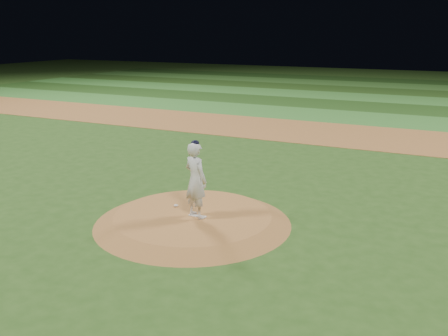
# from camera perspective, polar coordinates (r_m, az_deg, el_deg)

# --- Properties ---
(ground) EXTENTS (120.00, 120.00, 0.00)m
(ground) POSITION_cam_1_polar(r_m,az_deg,el_deg) (14.12, -3.57, -6.27)
(ground) COLOR #294D19
(ground) RESTS_ON ground
(infield_dirt_band) EXTENTS (70.00, 6.00, 0.02)m
(infield_dirt_band) POSITION_cam_1_polar(r_m,az_deg,el_deg) (26.73, 11.34, 3.95)
(infield_dirt_band) COLOR #99612F
(infield_dirt_band) RESTS_ON ground
(outfield_stripe_0) EXTENTS (70.00, 5.00, 0.02)m
(outfield_stripe_0) POSITION_cam_1_polar(r_m,az_deg,el_deg) (32.00, 13.89, 5.68)
(outfield_stripe_0) COLOR #32742A
(outfield_stripe_0) RESTS_ON ground
(outfield_stripe_1) EXTENTS (70.00, 5.00, 0.02)m
(outfield_stripe_1) POSITION_cam_1_polar(r_m,az_deg,el_deg) (36.85, 15.58, 6.81)
(outfield_stripe_1) COLOR #1F4416
(outfield_stripe_1) RESTS_ON ground
(outfield_stripe_2) EXTENTS (70.00, 5.00, 0.02)m
(outfield_stripe_2) POSITION_cam_1_polar(r_m,az_deg,el_deg) (41.73, 16.88, 7.68)
(outfield_stripe_2) COLOR #34782B
(outfield_stripe_2) RESTS_ON ground
(outfield_stripe_3) EXTENTS (70.00, 5.00, 0.02)m
(outfield_stripe_3) POSITION_cam_1_polar(r_m,az_deg,el_deg) (46.64, 17.92, 8.36)
(outfield_stripe_3) COLOR #214415
(outfield_stripe_3) RESTS_ON ground
(outfield_stripe_4) EXTENTS (70.00, 5.00, 0.02)m
(outfield_stripe_4) POSITION_cam_1_polar(r_m,az_deg,el_deg) (51.57, 18.76, 8.91)
(outfield_stripe_4) COLOR #326725
(outfield_stripe_4) RESTS_ON ground
(outfield_stripe_5) EXTENTS (70.00, 5.00, 0.02)m
(outfield_stripe_5) POSITION_cam_1_polar(r_m,az_deg,el_deg) (56.51, 19.45, 9.36)
(outfield_stripe_5) COLOR #1C3F14
(outfield_stripe_5) RESTS_ON ground
(pitchers_mound) EXTENTS (5.50, 5.50, 0.25)m
(pitchers_mound) POSITION_cam_1_polar(r_m,az_deg,el_deg) (14.08, -3.58, -5.79)
(pitchers_mound) COLOR #A36932
(pitchers_mound) RESTS_ON ground
(pitching_rubber) EXTENTS (0.52, 0.15, 0.03)m
(pitching_rubber) POSITION_cam_1_polar(r_m,az_deg,el_deg) (13.88, -3.05, -5.49)
(pitching_rubber) COLOR silver
(pitching_rubber) RESTS_ON pitchers_mound
(rosin_bag) EXTENTS (0.13, 0.13, 0.07)m
(rosin_bag) POSITION_cam_1_polar(r_m,az_deg,el_deg) (14.65, -5.52, -4.29)
(rosin_bag) COLOR beige
(rosin_bag) RESTS_ON pitchers_mound
(pitcher_on_mound) EXTENTS (0.90, 0.74, 2.16)m
(pitcher_on_mound) POSITION_cam_1_polar(r_m,az_deg,el_deg) (13.53, -3.25, -1.36)
(pitcher_on_mound) COLOR silver
(pitcher_on_mound) RESTS_ON pitchers_mound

